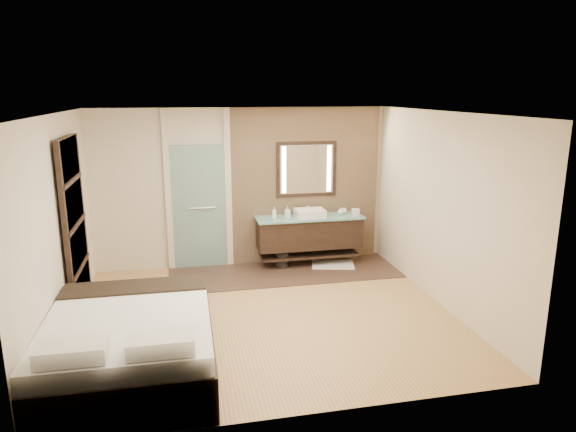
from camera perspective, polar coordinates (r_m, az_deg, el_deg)
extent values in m
plane|color=#A77546|center=(7.10, -2.52, -10.96)|extent=(5.00, 5.00, 0.00)
cube|color=#38261E|center=(8.65, -0.36, -6.25)|extent=(3.80, 1.30, 0.01)
cube|color=tan|center=(8.98, 1.96, 3.38)|extent=(2.60, 0.08, 2.70)
cube|color=black|center=(8.88, 2.37, -1.90)|extent=(1.80, 0.50, 0.50)
cube|color=black|center=(9.00, 2.35, -4.29)|extent=(1.71, 0.45, 0.04)
cube|color=#84C9C3|center=(8.79, 2.43, -0.18)|extent=(1.85, 0.55, 0.03)
cube|color=white|center=(8.78, 2.43, 0.33)|extent=(0.50, 0.38, 0.13)
cylinder|color=silver|center=(8.95, 2.13, 0.73)|extent=(0.03, 0.03, 0.18)
cylinder|color=silver|center=(8.89, 2.20, 1.17)|extent=(0.02, 0.10, 0.02)
cube|color=black|center=(8.89, 2.06, 5.23)|extent=(1.06, 0.03, 0.96)
cube|color=white|center=(8.87, 2.08, 5.22)|extent=(0.94, 0.01, 0.84)
cube|color=beige|center=(8.78, -0.45, 5.13)|extent=(0.07, 0.01, 0.80)
cube|color=beige|center=(8.97, 4.58, 5.28)|extent=(0.07, 0.01, 0.80)
cube|color=silver|center=(8.78, -9.84, 0.94)|extent=(0.90, 0.05, 2.10)
cylinder|color=silver|center=(8.73, -9.50, 0.89)|extent=(0.45, 0.03, 0.03)
cube|color=beige|center=(8.72, -13.20, 2.72)|extent=(0.10, 0.08, 2.70)
cube|color=beige|center=(8.76, -6.65, 3.03)|extent=(0.10, 0.08, 2.70)
cube|color=black|center=(7.31, -22.58, -1.29)|extent=(0.06, 1.20, 2.40)
cube|color=beige|center=(7.55, -21.85, -7.39)|extent=(0.02, 1.06, 0.52)
cube|color=beige|center=(7.37, -22.26, -3.11)|extent=(0.02, 1.06, 0.52)
cube|color=beige|center=(7.23, -22.67, 1.35)|extent=(0.02, 1.06, 0.52)
cube|color=beige|center=(7.14, -23.11, 5.95)|extent=(0.02, 1.06, 0.52)
cube|color=black|center=(5.91, -17.04, -14.37)|extent=(1.76, 2.19, 0.48)
cube|color=white|center=(5.77, -17.28, -11.42)|extent=(1.70, 2.13, 0.19)
cube|color=black|center=(6.47, -16.65, -7.62)|extent=(1.68, 0.51, 0.04)
cube|color=white|center=(4.98, -22.88, -13.73)|extent=(0.60, 0.33, 0.15)
cube|color=white|center=(4.88, -13.90, -13.60)|extent=(0.60, 0.33, 0.15)
cube|color=white|center=(9.01, 4.99, -5.39)|extent=(0.82, 0.66, 0.02)
cylinder|color=black|center=(8.84, -0.69, -4.88)|extent=(0.27, 0.27, 0.28)
cube|color=silver|center=(8.99, 7.53, 0.45)|extent=(0.13, 0.13, 0.10)
imported|color=white|center=(8.61, -1.54, 0.32)|extent=(0.08, 0.08, 0.20)
imported|color=#B2B2B2|center=(8.75, -0.06, 0.49)|extent=(0.08, 0.09, 0.19)
imported|color=#ADDAD0|center=(8.94, 5.85, 0.53)|extent=(0.11, 0.11, 0.14)
imported|color=white|center=(9.07, 6.18, 0.57)|extent=(0.14, 0.14, 0.09)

